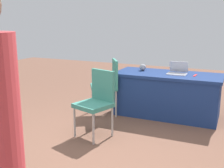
# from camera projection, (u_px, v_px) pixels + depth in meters

# --- Properties ---
(ground_plane) EXTENTS (14.40, 14.40, 0.00)m
(ground_plane) POSITION_uv_depth(u_px,v_px,m) (95.00, 157.00, 3.44)
(ground_plane) COLOR brown
(table_foreground) EXTENTS (1.82, 0.85, 0.75)m
(table_foreground) POSITION_uv_depth(u_px,v_px,m) (167.00, 94.00, 4.90)
(table_foreground) COLOR navy
(table_foreground) RESTS_ON ground
(chair_tucked_right) EXTENTS (0.61, 0.61, 0.98)m
(chair_tucked_right) POSITION_uv_depth(u_px,v_px,m) (108.00, 83.00, 4.92)
(chair_tucked_right) COLOR #9E9993
(chair_tucked_right) RESTS_ON ground
(chair_aisle) EXTENTS (0.55, 0.55, 0.95)m
(chair_aisle) POSITION_uv_depth(u_px,v_px,m) (97.00, 99.00, 3.98)
(chair_aisle) COLOR #9E9993
(chair_aisle) RESTS_ON ground
(laptop_silver) EXTENTS (0.33, 0.30, 0.21)m
(laptop_silver) POSITION_uv_depth(u_px,v_px,m) (177.00, 72.00, 4.76)
(laptop_silver) COLOR silver
(laptop_silver) RESTS_ON table_foreground
(yarn_ball) EXTENTS (0.12, 0.12, 0.12)m
(yarn_ball) POSITION_uv_depth(u_px,v_px,m) (143.00, 67.00, 5.08)
(yarn_ball) COLOR gray
(yarn_ball) RESTS_ON table_foreground
(scissors_red) EXTENTS (0.04, 0.18, 0.01)m
(scissors_red) POSITION_uv_depth(u_px,v_px,m) (195.00, 75.00, 4.63)
(scissors_red) COLOR red
(scissors_red) RESTS_ON table_foreground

